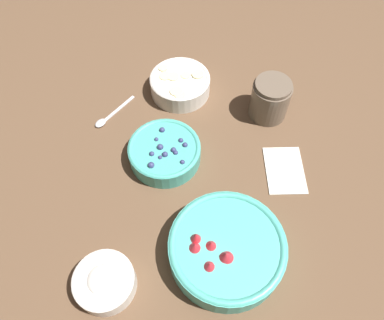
# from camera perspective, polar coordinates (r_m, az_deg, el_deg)

# --- Properties ---
(ground_plane) EXTENTS (4.00, 4.00, 0.00)m
(ground_plane) POSITION_cam_1_polar(r_m,az_deg,el_deg) (0.90, 0.51, -1.24)
(ground_plane) COLOR brown
(bowl_strawberries) EXTENTS (0.24, 0.24, 0.08)m
(bowl_strawberries) POSITION_cam_1_polar(r_m,az_deg,el_deg) (0.78, 5.29, -13.29)
(bowl_strawberries) COLOR #47AD9E
(bowl_strawberries) RESTS_ON ground_plane
(bowl_blueberries) EXTENTS (0.17, 0.17, 0.06)m
(bowl_blueberries) POSITION_cam_1_polar(r_m,az_deg,el_deg) (0.89, -4.19, 1.29)
(bowl_blueberries) COLOR #47AD9E
(bowl_blueberries) RESTS_ON ground_plane
(bowl_bananas) EXTENTS (0.16, 0.16, 0.05)m
(bowl_bananas) POSITION_cam_1_polar(r_m,az_deg,el_deg) (1.03, -1.88, 11.58)
(bowl_bananas) COLOR silver
(bowl_bananas) RESTS_ON ground_plane
(bowl_cream) EXTENTS (0.12, 0.12, 0.06)m
(bowl_cream) POSITION_cam_1_polar(r_m,az_deg,el_deg) (0.78, -13.18, -17.60)
(bowl_cream) COLOR silver
(bowl_cream) RESTS_ON ground_plane
(jar_chocolate) EXTENTS (0.10, 0.10, 0.11)m
(jar_chocolate) POSITION_cam_1_polar(r_m,az_deg,el_deg) (0.98, 11.77, 8.93)
(jar_chocolate) COLOR brown
(jar_chocolate) RESTS_ON ground_plane
(napkin) EXTENTS (0.14, 0.11, 0.01)m
(napkin) POSITION_cam_1_polar(r_m,az_deg,el_deg) (0.92, 13.95, -1.46)
(napkin) COLOR silver
(napkin) RESTS_ON ground_plane
(spoon) EXTENTS (0.10, 0.11, 0.01)m
(spoon) POSITION_cam_1_polar(r_m,az_deg,el_deg) (1.01, -12.70, 6.38)
(spoon) COLOR silver
(spoon) RESTS_ON ground_plane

